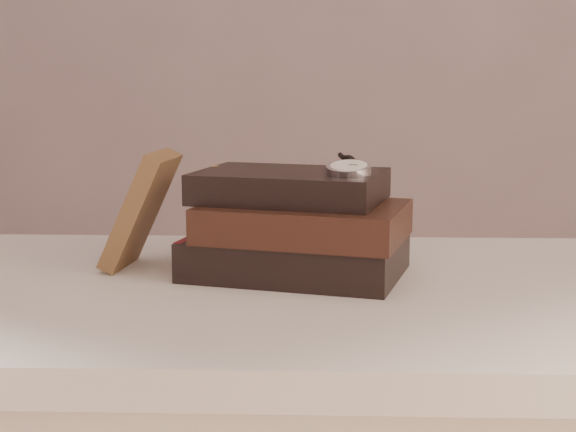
{
  "coord_description": "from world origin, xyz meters",
  "views": [
    {
      "loc": [
        0.06,
        -0.66,
        1.01
      ],
      "look_at": [
        0.02,
        0.4,
        0.82
      ],
      "focal_mm": 53.83,
      "sensor_mm": 36.0,
      "label": 1
    }
  ],
  "objects": [
    {
      "name": "table",
      "position": [
        0.0,
        0.35,
        0.66
      ],
      "size": [
        1.0,
        0.6,
        0.75
      ],
      "color": "beige",
      "rests_on": "ground"
    },
    {
      "name": "pocket_watch",
      "position": [
        0.1,
        0.38,
        0.89
      ],
      "size": [
        0.07,
        0.16,
        0.02
      ],
      "color": "silver",
      "rests_on": "book_stack"
    },
    {
      "name": "book_stack",
      "position": [
        0.03,
        0.4,
        0.81
      ],
      "size": [
        0.3,
        0.24,
        0.13
      ],
      "color": "black",
      "rests_on": "table"
    },
    {
      "name": "eyeglasses",
      "position": [
        -0.03,
        0.51,
        0.82
      ],
      "size": [
        0.14,
        0.15,
        0.05
      ],
      "color": "silver",
      "rests_on": "book_stack"
    },
    {
      "name": "journal",
      "position": [
        -0.17,
        0.43,
        0.83
      ],
      "size": [
        0.1,
        0.11,
        0.15
      ],
      "primitive_type": "cube",
      "rotation": [
        0.0,
        0.44,
        -0.13
      ],
      "color": "#472F1B",
      "rests_on": "table"
    }
  ]
}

